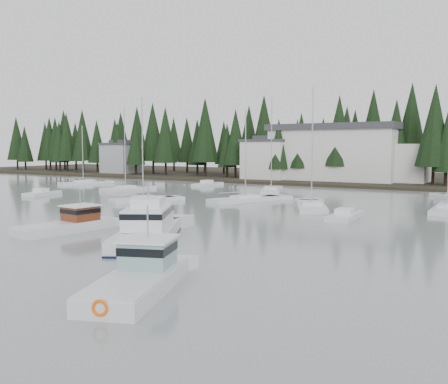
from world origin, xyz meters
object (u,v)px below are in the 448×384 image
at_px(house_far_west, 121,157).
at_px(cabin_cruiser_center, 148,231).
at_px(runabout_0, 41,194).
at_px(sailboat_6, 271,191).
at_px(house_west, 267,158).
at_px(sailboat_2, 447,211).
at_px(runabout_3, 207,185).
at_px(harbor_inn, 345,153).
at_px(sailboat_5, 143,201).
at_px(lobster_boat_brown, 68,226).
at_px(lobster_boat_teal, 140,279).
at_px(sailboat_0, 126,190).
at_px(runabout_1, 344,218).
at_px(sailboat_8, 83,184).
at_px(sailboat_9, 245,201).
at_px(sailboat_1, 311,208).

distance_m(house_far_west, cabin_cruiser_center, 91.47).
bearing_deg(runabout_0, sailboat_6, -59.43).
bearing_deg(house_west, sailboat_2, -40.93).
distance_m(sailboat_6, runabout_3, 15.94).
xyz_separation_m(house_far_west, harbor_inn, (57.04, 1.34, 1.37)).
distance_m(house_west, sailboat_5, 43.54).
xyz_separation_m(lobster_boat_brown, runabout_3, (-17.09, 46.58, -0.32)).
distance_m(harbor_inn, lobster_boat_teal, 78.28).
bearing_deg(house_far_west, sailboat_0, -46.01).
xyz_separation_m(lobster_boat_teal, runabout_1, (0.80, 28.58, -0.41)).
distance_m(sailboat_6, runabout_0, 34.11).
relative_size(sailboat_5, sailboat_8, 1.19).
distance_m(runabout_0, runabout_3, 29.33).
bearing_deg(house_west, runabout_1, -55.60).
bearing_deg(cabin_cruiser_center, sailboat_8, 22.05).
bearing_deg(lobster_boat_brown, sailboat_2, -33.41).
relative_size(sailboat_0, sailboat_6, 0.92).
bearing_deg(harbor_inn, sailboat_9, -90.29).
relative_size(house_west, sailboat_6, 0.64).
height_order(cabin_cruiser_center, sailboat_2, sailboat_2).
height_order(lobster_boat_teal, sailboat_9, sailboat_9).
bearing_deg(sailboat_1, cabin_cruiser_center, 148.34).
xyz_separation_m(sailboat_8, runabout_3, (21.45, 9.25, 0.07)).
distance_m(house_west, cabin_cruiser_center, 67.14).
bearing_deg(sailboat_9, sailboat_6, 37.05).
bearing_deg(house_far_west, runabout_3, -26.19).
distance_m(house_far_west, runabout_1, 86.51).
bearing_deg(sailboat_0, sailboat_5, -117.58).
distance_m(sailboat_5, sailboat_8, 33.74).
bearing_deg(sailboat_2, house_west, 48.18).
bearing_deg(runabout_3, runabout_1, -124.88).
bearing_deg(sailboat_8, harbor_inn, -36.26).
height_order(sailboat_8, runabout_3, sailboat_8).
relative_size(lobster_boat_teal, sailboat_0, 0.63).
xyz_separation_m(cabin_cruiser_center, sailboat_0, (-31.39, 31.66, -0.65)).
distance_m(sailboat_1, runabout_3, 35.72).
bearing_deg(lobster_boat_brown, house_far_west, 46.21).
height_order(sailboat_8, runabout_1, sailboat_8).
bearing_deg(sailboat_2, lobster_boat_brown, 139.76).
bearing_deg(house_west, sailboat_1, -57.20).
bearing_deg(sailboat_2, harbor_inn, 31.56).
bearing_deg(house_west, runabout_0, -107.58).
distance_m(harbor_inn, sailboat_5, 48.07).
xyz_separation_m(harbor_inn, runabout_1, (15.61, -48.11, -5.64)).
height_order(cabin_cruiser_center, sailboat_0, sailboat_0).
height_order(sailboat_1, sailboat_8, sailboat_1).
distance_m(house_far_west, sailboat_0, 47.02).
relative_size(house_far_west, harbor_inn, 0.29).
distance_m(house_west, runabout_3, 17.84).
relative_size(lobster_boat_teal, runabout_0, 1.50).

